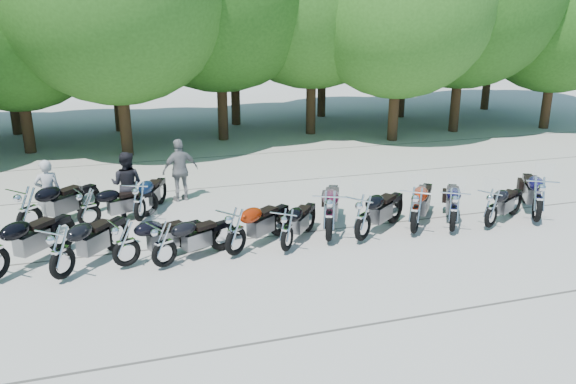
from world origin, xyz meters
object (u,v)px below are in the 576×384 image
object	(u,v)px
motorcycle_13	(88,207)
motorcycle_3	(164,243)
motorcycle_10	(492,207)
motorcycle_2	(126,242)
rider_2	(180,170)
motorcycle_4	(235,230)
motorcycle_5	(287,229)
motorcycle_9	(454,209)
motorcycle_1	(61,251)
motorcycle_14	(139,200)
motorcycle_11	(539,198)
rider_0	(48,192)
motorcycle_12	(28,209)
motorcycle_6	(329,215)
motorcycle_7	(363,216)
motorcycle_8	(416,209)
rider_1	(127,184)

from	to	relation	value
motorcycle_13	motorcycle_3	bearing A→B (deg)	-172.28
motorcycle_10	motorcycle_13	size ratio (longest dim) A/B	0.99
motorcycle_2	rider_2	bearing A→B (deg)	-41.27
motorcycle_2	motorcycle_4	bearing A→B (deg)	-112.89
motorcycle_3	motorcycle_5	xyz separation A→B (m)	(2.73, 0.07, -0.01)
motorcycle_5	motorcycle_9	xyz separation A→B (m)	(4.26, -0.03, 0.06)
motorcycle_1	motorcycle_14	size ratio (longest dim) A/B	1.06
motorcycle_11	rider_0	xyz separation A→B (m)	(-12.03, 3.66, 0.15)
motorcycle_4	motorcycle_12	world-z (taller)	motorcycle_12
motorcycle_2	motorcycle_1	bearing A→B (deg)	80.57
motorcycle_5	rider_0	world-z (taller)	rider_0
motorcycle_6	rider_0	distance (m)	7.25
motorcycle_12	motorcycle_13	distance (m)	1.37
motorcycle_3	motorcycle_10	world-z (taller)	motorcycle_3
motorcycle_9	motorcycle_10	bearing A→B (deg)	-150.12
motorcycle_5	motorcycle_11	distance (m)	6.72
motorcycle_5	motorcycle_7	world-z (taller)	motorcycle_7
motorcycle_5	motorcycle_3	bearing A→B (deg)	39.55
motorcycle_3	motorcycle_5	distance (m)	2.73
motorcycle_6	rider_0	size ratio (longest dim) A/B	1.50
rider_0	motorcycle_12	bearing A→B (deg)	56.66
motorcycle_13	motorcycle_10	bearing A→B (deg)	-127.72
motorcycle_8	rider_1	size ratio (longest dim) A/B	1.38
rider_0	motorcycle_3	bearing A→B (deg)	117.33
motorcycle_8	motorcycle_13	bearing A→B (deg)	18.44
motorcycle_8	motorcycle_13	xyz separation A→B (m)	(-7.65, 2.78, -0.09)
rider_2	motorcycle_11	bearing A→B (deg)	135.92
rider_0	motorcycle_9	bearing A→B (deg)	151.38
motorcycle_12	rider_0	size ratio (longest dim) A/B	1.46
motorcycle_3	motorcycle_14	world-z (taller)	motorcycle_14
motorcycle_4	motorcycle_5	bearing A→B (deg)	-132.37
motorcycle_1	motorcycle_6	bearing A→B (deg)	-138.25
motorcycle_3	motorcycle_4	world-z (taller)	motorcycle_4
motorcycle_6	motorcycle_12	bearing A→B (deg)	3.49
motorcycle_8	rider_2	size ratio (longest dim) A/B	1.33
motorcycle_2	motorcycle_6	size ratio (longest dim) A/B	0.84
motorcycle_12	motorcycle_9	bearing A→B (deg)	-149.95
motorcycle_4	motorcycle_13	bearing A→B (deg)	11.20
motorcycle_4	motorcycle_10	world-z (taller)	motorcycle_4
motorcycle_5	motorcycle_4	bearing A→B (deg)	33.18
motorcycle_9	motorcycle_12	bearing A→B (deg)	15.49
motorcycle_14	rider_1	size ratio (longest dim) A/B	1.25
motorcycle_4	motorcycle_5	distance (m)	1.17
motorcycle_2	rider_0	xyz separation A→B (m)	(-1.82, 3.40, 0.25)
motorcycle_6	motorcycle_14	distance (m)	5.01
motorcycle_9	rider_1	world-z (taller)	rider_1
motorcycle_1	motorcycle_7	bearing A→B (deg)	-140.33
motorcycle_8	motorcycle_13	size ratio (longest dim) A/B	1.16
motorcycle_4	motorcycle_7	distance (m)	3.05
motorcycle_1	rider_2	bearing A→B (deg)	-83.40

